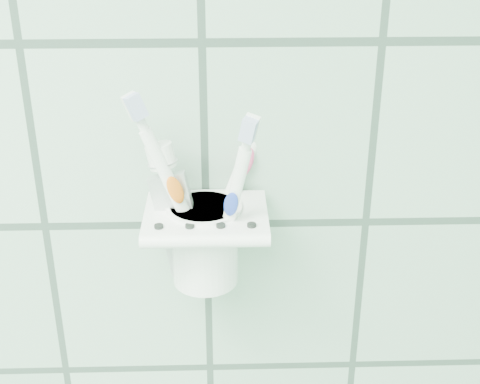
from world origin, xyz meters
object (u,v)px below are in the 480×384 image
object	(u,v)px
holder_bracket	(206,218)
toothpaste_tube	(189,203)
toothbrush_blue	(199,165)
toothbrush_orange	(214,190)
cup	(205,240)
toothbrush_pink	(212,184)

from	to	relation	value
holder_bracket	toothpaste_tube	bearing A→B (deg)	178.27
toothbrush_blue	toothbrush_orange	xyz separation A→B (m)	(0.01, -0.02, -0.02)
toothbrush_blue	toothpaste_tube	size ratio (longest dim) A/B	1.51
toothbrush_blue	toothbrush_orange	size ratio (longest dim) A/B	1.17
holder_bracket	cup	world-z (taller)	same
toothbrush_pink	toothpaste_tube	world-z (taller)	toothbrush_pink
toothbrush_pink	toothbrush_orange	size ratio (longest dim) A/B	1.06
cup	toothpaste_tube	world-z (taller)	toothpaste_tube
holder_bracket	cup	xyz separation A→B (m)	(-0.00, 0.00, -0.03)
holder_bracket	toothbrush_orange	xyz separation A→B (m)	(0.01, -0.00, 0.03)
cup	toothpaste_tube	xyz separation A→B (m)	(-0.01, -0.00, 0.04)
holder_bracket	toothbrush_blue	distance (m)	0.05
toothbrush_blue	cup	bearing A→B (deg)	-60.72
holder_bracket	toothbrush_blue	xyz separation A→B (m)	(-0.01, 0.01, 0.05)
toothbrush_pink	toothbrush_orange	distance (m)	0.01
holder_bracket	toothbrush_pink	world-z (taller)	toothbrush_pink
cup	toothbrush_orange	size ratio (longest dim) A/B	0.44
holder_bracket	toothbrush_blue	size ratio (longest dim) A/B	0.53
holder_bracket	toothpaste_tube	distance (m)	0.02
holder_bracket	cup	size ratio (longest dim) A/B	1.40
cup	toothbrush_pink	distance (m)	0.06
toothbrush_pink	toothbrush_orange	xyz separation A→B (m)	(0.00, 0.00, -0.01)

